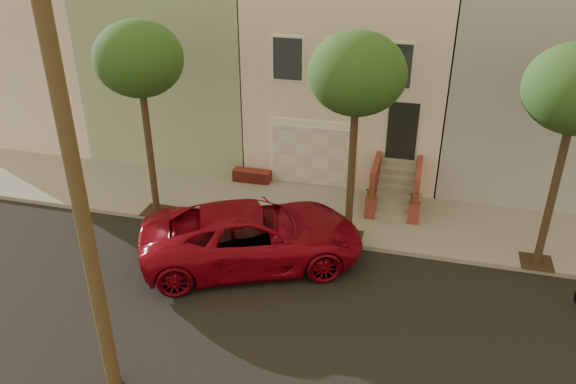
# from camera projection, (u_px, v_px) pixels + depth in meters

# --- Properties ---
(ground) EXTENTS (90.00, 90.00, 0.00)m
(ground) POSITION_uv_depth(u_px,v_px,m) (284.00, 314.00, 14.35)
(ground) COLOR black
(ground) RESTS_ON ground
(sidewalk) EXTENTS (40.00, 3.70, 0.15)m
(sidewalk) POSITION_uv_depth(u_px,v_px,m) (325.00, 213.00, 18.92)
(sidewalk) COLOR gray
(sidewalk) RESTS_ON ground
(house_row) EXTENTS (33.10, 11.70, 7.00)m
(house_row) POSITION_uv_depth(u_px,v_px,m) (357.00, 66.00, 22.32)
(house_row) COLOR silver
(house_row) RESTS_ON sidewalk
(tree_left) EXTENTS (2.70, 2.57, 6.30)m
(tree_left) POSITION_uv_depth(u_px,v_px,m) (139.00, 60.00, 16.56)
(tree_left) COLOR #2D2116
(tree_left) RESTS_ON sidewalk
(tree_mid) EXTENTS (2.70, 2.57, 6.30)m
(tree_mid) POSITION_uv_depth(u_px,v_px,m) (357.00, 75.00, 15.09)
(tree_mid) COLOR #2D2116
(tree_mid) RESTS_ON sidewalk
(pickup_truck) EXTENTS (6.99, 5.25, 1.76)m
(pickup_truck) POSITION_uv_depth(u_px,v_px,m) (253.00, 235.00, 16.09)
(pickup_truck) COLOR maroon
(pickup_truck) RESTS_ON ground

